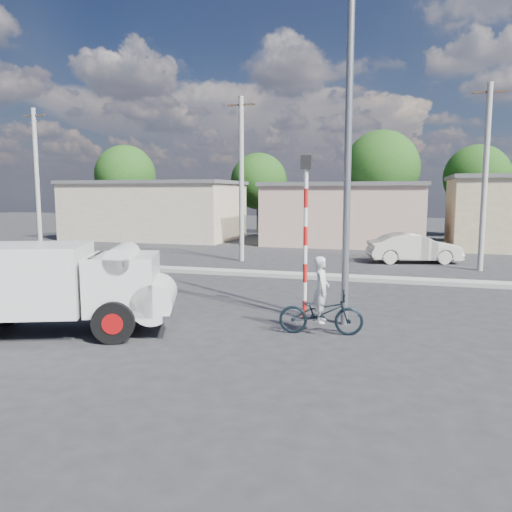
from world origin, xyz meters
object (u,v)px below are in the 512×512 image
(bicycle, at_px, (321,313))
(streetlight, at_px, (342,129))
(cyclist, at_px, (321,302))
(car_cream, at_px, (414,248))
(truck, at_px, (62,285))
(traffic_pole, at_px, (306,223))

(bicycle, relative_size, streetlight, 0.22)
(bicycle, distance_m, cyclist, 0.27)
(car_cream, bearing_deg, truck, 135.91)
(cyclist, distance_m, car_cream, 13.84)
(bicycle, xyz_separation_m, streetlight, (0.28, 1.06, 4.43))
(cyclist, bearing_deg, traffic_pole, 17.40)
(cyclist, distance_m, streetlight, 4.31)
(truck, bearing_deg, car_cream, 39.76)
(truck, height_order, bicycle, truck)
(truck, relative_size, bicycle, 2.77)
(truck, bearing_deg, bicycle, -5.73)
(cyclist, bearing_deg, bicycle, -0.00)
(cyclist, xyz_separation_m, streetlight, (0.28, 1.06, 4.17))
(truck, distance_m, cyclist, 6.23)
(truck, xyz_separation_m, cyclist, (5.98, 1.70, -0.41))
(cyclist, height_order, car_cream, cyclist)
(car_cream, xyz_separation_m, streetlight, (-2.11, -12.57, 4.24))
(truck, relative_size, cyclist, 3.51)
(truck, bearing_deg, traffic_pole, 8.27)
(car_cream, relative_size, streetlight, 0.49)
(bicycle, height_order, streetlight, streetlight)
(cyclist, relative_size, streetlight, 0.18)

